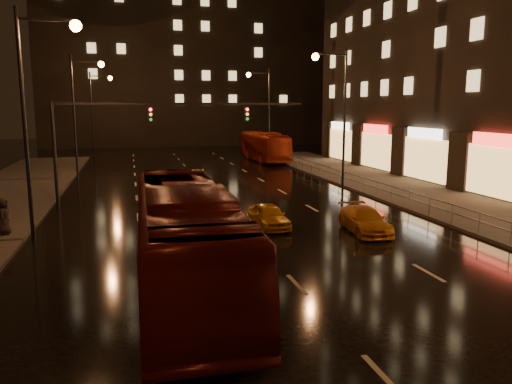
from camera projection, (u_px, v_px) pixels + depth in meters
ground at (217, 200)px, 32.09m from camera, size 140.00×140.00×0.00m
sidewalk_right at (448, 203)px, 30.53m from camera, size 7.00×70.00×0.15m
building_distant at (185, 30)px, 79.72m from camera, size 44.00×16.00×36.00m
traffic_signal at (133, 127)px, 30.07m from camera, size 15.31×0.32×6.20m
railing_right at (377, 185)px, 32.47m from camera, size 0.05×56.00×1.00m
bus_red at (186, 239)px, 16.05m from camera, size 3.14×12.42×3.44m
bus_curb at (264, 146)px, 54.93m from camera, size 2.97×11.52×3.19m
taxi_near at (269, 216)px, 24.64m from camera, size 1.60×3.53×1.18m
taxi_far at (365, 220)px, 23.73m from camera, size 2.01×4.17×1.17m
pedestrian_c at (3, 216)px, 22.67m from camera, size 0.56×0.85×1.70m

